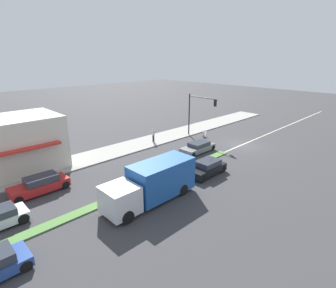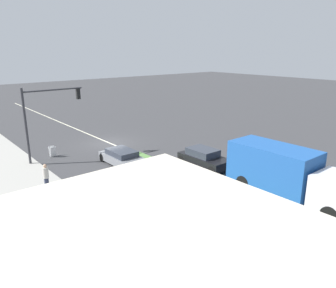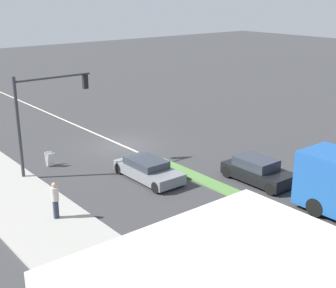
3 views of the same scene
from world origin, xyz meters
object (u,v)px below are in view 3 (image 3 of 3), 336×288
pedestrian (55,199)px  suv_black (258,171)px  traffic_signal_main (42,106)px  warning_aframe_sign (50,159)px  suv_grey (148,170)px

pedestrian → suv_black: size_ratio=0.44×
traffic_signal_main → suv_black: size_ratio=1.42×
traffic_signal_main → pedestrian: (2.27, 5.81, -2.87)m
traffic_signal_main → warning_aframe_sign: (-0.62, -0.88, -3.47)m
traffic_signal_main → warning_aframe_sign: bearing=-125.1°
warning_aframe_sign → pedestrian: bearing=66.7°
traffic_signal_main → suv_grey: 6.82m
traffic_signal_main → suv_black: bearing=134.2°
traffic_signal_main → suv_grey: traffic_signal_main is taller
pedestrian → suv_black: pedestrian is taller
suv_black → suv_grey: bearing=-42.9°
suv_grey → suv_black: bearing=137.1°
pedestrian → suv_black: (-10.59, 2.75, -0.39)m
warning_aframe_sign → traffic_signal_main: bearing=54.9°
suv_grey → pedestrian: bearing=12.2°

